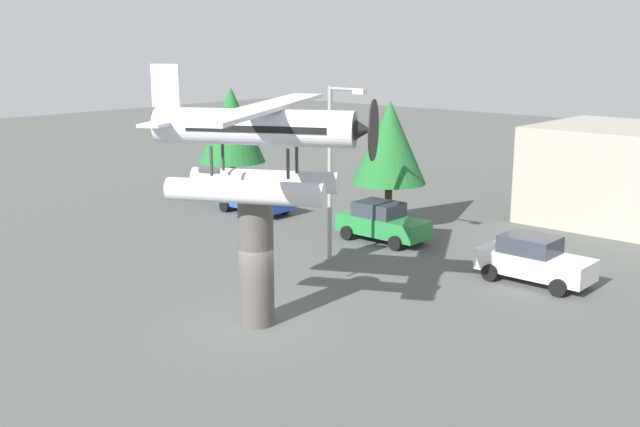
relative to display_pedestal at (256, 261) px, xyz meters
The scene contains 9 objects.
ground_plane 2.07m from the display_pedestal, ahead, with size 140.00×140.00×0.00m, color #4C514C.
display_pedestal is the anchor object (origin of this frame).
floatplane_monument 3.74m from the display_pedestal, 28.64° to the left, with size 7.09×9.65×4.00m.
car_near_blue 16.14m from the display_pedestal, 137.01° to the left, with size 4.20×2.02×1.76m.
car_mid_green 11.39m from the display_pedestal, 106.79° to the left, with size 4.20×2.02×1.76m.
car_far_white 10.87m from the display_pedestal, 64.81° to the left, with size 4.20×2.02×1.76m.
streetlight_primary 7.79m from the display_pedestal, 111.85° to the left, with size 1.84×0.28×7.10m.
tree_west 20.22m from the display_pedestal, 140.32° to the left, with size 3.79×3.79×6.31m.
tree_east 13.83m from the display_pedestal, 109.08° to the left, with size 3.51×3.51×6.12m.
Camera 1 is at (16.67, -15.68, 8.81)m, focal length 42.53 mm.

